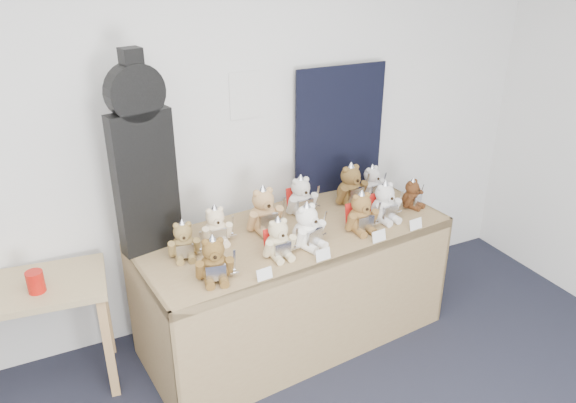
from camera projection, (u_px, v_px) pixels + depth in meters
name	position (u px, v px, depth m)	size (l,w,h in m)	color
room_shell	(245.00, 95.00, 3.52)	(6.00, 6.00, 6.00)	white
display_table	(300.00, 260.00, 3.49)	(2.01, 1.00, 0.81)	olive
side_table	(28.00, 305.00, 3.14)	(0.91, 0.57, 0.72)	#93764F
guitar_case	(143.00, 157.00, 3.06)	(0.36, 0.18, 1.15)	black
navy_board	(340.00, 130.00, 3.86)	(0.67, 0.02, 0.89)	black
red_cup	(36.00, 282.00, 3.02)	(0.09, 0.09, 0.12)	red
teddy_front_far_left	(214.00, 261.00, 2.94)	(0.23, 0.20, 0.28)	brown
teddy_front_left	(279.00, 240.00, 3.16)	(0.22, 0.18, 0.27)	beige
teddy_front_centre	(307.00, 228.00, 3.26)	(0.25, 0.23, 0.30)	white
teddy_front_right	(361.00, 214.00, 3.44)	(0.23, 0.19, 0.29)	brown
teddy_front_far_right	(385.00, 203.00, 3.57)	(0.24, 0.20, 0.29)	silver
teddy_front_end	(412.00, 195.00, 3.75)	(0.18, 0.17, 0.22)	#4E2E1A
teddy_back_left	(216.00, 227.00, 3.30)	(0.21, 0.17, 0.26)	beige
teddy_back_centre_left	(264.00, 211.00, 3.44)	(0.26, 0.21, 0.32)	tan
teddy_back_centre_right	(301.00, 197.00, 3.65)	(0.24, 0.20, 0.29)	silver
teddy_back_right	(351.00, 186.00, 3.79)	(0.26, 0.22, 0.32)	brown
teddy_back_end	(372.00, 183.00, 3.89)	(0.22, 0.19, 0.26)	silver
teddy_back_far_left	(184.00, 241.00, 3.15)	(0.21, 0.18, 0.25)	olive
entry_card_a	(264.00, 274.00, 2.96)	(0.09, 0.00, 0.07)	silver
entry_card_b	(323.00, 255.00, 3.14)	(0.10, 0.00, 0.07)	silver
entry_card_c	(379.00, 236.00, 3.34)	(0.10, 0.00, 0.07)	silver
entry_card_d	(416.00, 224.00, 3.48)	(0.10, 0.00, 0.07)	silver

